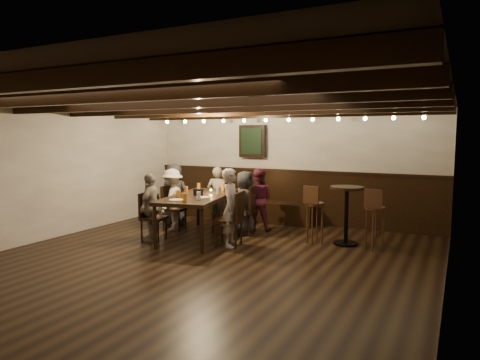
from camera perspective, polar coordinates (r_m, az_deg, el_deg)
The scene contains 27 objects.
room at distance 8.32m, azimuth 1.32°, elevation 0.40°, with size 7.00×7.00×7.00m.
dining_table at distance 7.89m, azimuth -5.45°, elevation -2.48°, with size 1.36×2.26×0.79m.
chair_left_near at distance 8.65m, azimuth -8.82°, elevation -4.82°, with size 0.48×0.48×0.89m.
chair_left_far at distance 7.85m, azimuth -11.52°, elevation -6.03°, with size 0.47×0.47×0.87m.
chair_right_near at distance 8.17m, azimuth 0.46°, elevation -5.29°, with size 0.50×0.50×0.93m.
chair_right_far at distance 7.32m, azimuth -1.37°, elevation -6.61°, with size 0.51×0.51×0.94m.
person_bench_left at distance 9.06m, azimuth -8.74°, elevation -1.92°, with size 0.63×0.41×1.29m, color #29292C.
person_bench_centre at distance 8.88m, azimuth -3.03°, elevation -2.20°, with size 0.45×0.30×1.24m, color gray.
person_bench_right at distance 8.50m, azimuth 2.42°, elevation -2.57°, with size 0.60×0.47×1.24m, color maroon.
person_left_near at distance 8.60m, azimuth -9.05°, elevation -2.58°, with size 0.79×0.45×1.22m, color #BAB39D.
person_left_far at distance 7.80m, azimuth -11.79°, elevation -3.55°, with size 0.71×0.30×1.21m, color gray.
person_right_near at distance 8.10m, azimuth 0.67°, elevation -3.07°, with size 0.59×0.39×1.21m, color #232326.
person_right_far at distance 7.24m, azimuth -1.15°, elevation -3.71°, with size 0.48×0.32×1.33m, color #AA9A90.
pint_a at distance 8.62m, azimuth -5.54°, elevation -0.86°, with size 0.07×0.07×0.14m, color #BF7219.
pint_b at distance 8.40m, azimuth -2.28°, elevation -1.02°, with size 0.07×0.07×0.14m, color #BF7219.
pint_c at distance 8.07m, azimuth -7.20°, elevation -1.34°, with size 0.07×0.07×0.14m, color #BF7219.
pint_d at distance 7.96m, azimuth -2.92°, elevation -1.41°, with size 0.07×0.07×0.14m, color silver.
pint_e at distance 7.54m, azimuth -8.24°, elevation -1.88°, with size 0.07×0.07×0.14m, color #BF7219.
pint_f at distance 7.29m, azimuth -5.53°, elevation -2.11°, with size 0.07×0.07×0.14m, color silver.
pint_g at distance 7.12m, azimuth -7.37°, elevation -2.33°, with size 0.07×0.07×0.14m, color #BF7219.
plate_near at distance 7.29m, azimuth -8.51°, elevation -2.64°, with size 0.24×0.24×0.01m, color white.
plate_far at distance 7.54m, azimuth -4.98°, elevation -2.32°, with size 0.24×0.24×0.01m, color white.
condiment_caddy at distance 7.82m, azimuth -5.59°, elevation -1.63°, with size 0.15×0.10×0.12m, color black.
candle at distance 8.11m, azimuth -3.91°, elevation -1.59°, with size 0.05×0.05×0.05m, color beige.
high_top_table at distance 7.57m, azimuth 14.03°, elevation -3.45°, with size 0.57×0.57×1.01m.
bar_stool_left at distance 7.56m, azimuth 9.90°, elevation -5.56°, with size 0.33×0.35×1.03m.
bar_stool_right at distance 7.38m, azimuth 17.48°, elevation -6.04°, with size 0.32×0.34×1.03m.
Camera 1 is at (3.35, -5.23, 1.88)m, focal length 32.00 mm.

